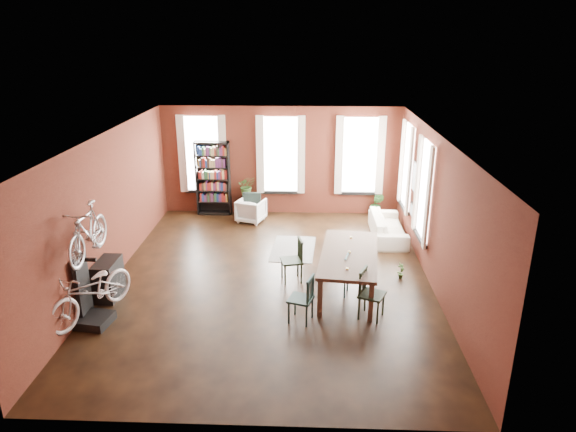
{
  "coord_description": "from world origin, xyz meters",
  "views": [
    {
      "loc": [
        0.8,
        -10.23,
        5.21
      ],
      "look_at": [
        0.37,
        0.6,
        1.29
      ],
      "focal_mm": 32.0,
      "sensor_mm": 36.0,
      "label": 1
    }
  ],
  "objects_px": {
    "dining_table": "(348,272)",
    "plant_stand": "(248,204)",
    "dining_chair_a": "(301,299)",
    "bicycle_floor": "(88,268)",
    "console_table": "(108,279)",
    "white_armchair": "(251,209)",
    "dining_chair_b": "(292,260)",
    "dining_chair_d": "(354,276)",
    "bike_trainer": "(95,320)",
    "bookshelf": "(213,178)",
    "cream_sofa": "(388,223)",
    "dining_chair_c": "(372,294)"
  },
  "relations": [
    {
      "from": "white_armchair",
      "to": "bicycle_floor",
      "type": "xyz_separation_m",
      "value": [
        -2.33,
        -5.65,
        0.79
      ]
    },
    {
      "from": "dining_chair_a",
      "to": "dining_chair_b",
      "type": "height_order",
      "value": "dining_chair_b"
    },
    {
      "from": "plant_stand",
      "to": "cream_sofa",
      "type": "bearing_deg",
      "value": -23.3
    },
    {
      "from": "dining_table",
      "to": "dining_chair_d",
      "type": "relative_size",
      "value": 2.87
    },
    {
      "from": "dining_chair_c",
      "to": "bookshelf",
      "type": "bearing_deg",
      "value": 58.7
    },
    {
      "from": "dining_table",
      "to": "dining_chair_b",
      "type": "relative_size",
      "value": 2.62
    },
    {
      "from": "dining_chair_d",
      "to": "console_table",
      "type": "relative_size",
      "value": 1.1
    },
    {
      "from": "dining_table",
      "to": "cream_sofa",
      "type": "xyz_separation_m",
      "value": [
        1.27,
        3.03,
        -0.02
      ]
    },
    {
      "from": "dining_chair_b",
      "to": "bike_trainer",
      "type": "bearing_deg",
      "value": -75.33
    },
    {
      "from": "cream_sofa",
      "to": "bike_trainer",
      "type": "height_order",
      "value": "cream_sofa"
    },
    {
      "from": "cream_sofa",
      "to": "bicycle_floor",
      "type": "relative_size",
      "value": 1.06
    },
    {
      "from": "dining_chair_a",
      "to": "white_armchair",
      "type": "height_order",
      "value": "dining_chair_a"
    },
    {
      "from": "bookshelf",
      "to": "dining_chair_d",
      "type": "bearing_deg",
      "value": -52.68
    },
    {
      "from": "dining_chair_c",
      "to": "console_table",
      "type": "height_order",
      "value": "dining_chair_c"
    },
    {
      "from": "console_table",
      "to": "bicycle_floor",
      "type": "relative_size",
      "value": 0.41
    },
    {
      "from": "bookshelf",
      "to": "console_table",
      "type": "bearing_deg",
      "value": -103.83
    },
    {
      "from": "white_armchair",
      "to": "dining_table",
      "type": "bearing_deg",
      "value": 139.84
    },
    {
      "from": "dining_table",
      "to": "console_table",
      "type": "distance_m",
      "value": 4.99
    },
    {
      "from": "dining_chair_c",
      "to": "bicycle_floor",
      "type": "relative_size",
      "value": 0.5
    },
    {
      "from": "dining_chair_c",
      "to": "white_armchair",
      "type": "xyz_separation_m",
      "value": [
        -2.87,
        5.2,
        -0.12
      ]
    },
    {
      "from": "dining_chair_c",
      "to": "cream_sofa",
      "type": "height_order",
      "value": "dining_chair_c"
    },
    {
      "from": "white_armchair",
      "to": "cream_sofa",
      "type": "relative_size",
      "value": 0.35
    },
    {
      "from": "dining_chair_d",
      "to": "bike_trainer",
      "type": "height_order",
      "value": "dining_chair_d"
    },
    {
      "from": "dining_chair_c",
      "to": "console_table",
      "type": "bearing_deg",
      "value": 107.24
    },
    {
      "from": "dining_table",
      "to": "dining_chair_a",
      "type": "relative_size",
      "value": 2.7
    },
    {
      "from": "console_table",
      "to": "plant_stand",
      "type": "relative_size",
      "value": 1.33
    },
    {
      "from": "dining_chair_a",
      "to": "dining_table",
      "type": "bearing_deg",
      "value": 160.4
    },
    {
      "from": "dining_chair_d",
      "to": "bicycle_floor",
      "type": "bearing_deg",
      "value": 119.4
    },
    {
      "from": "dining_chair_a",
      "to": "console_table",
      "type": "distance_m",
      "value": 4.06
    },
    {
      "from": "bike_trainer",
      "to": "console_table",
      "type": "bearing_deg",
      "value": 95.51
    },
    {
      "from": "bookshelf",
      "to": "console_table",
      "type": "height_order",
      "value": "bookshelf"
    },
    {
      "from": "dining_chair_b",
      "to": "plant_stand",
      "type": "relative_size",
      "value": 1.6
    },
    {
      "from": "dining_chair_a",
      "to": "bike_trainer",
      "type": "xyz_separation_m",
      "value": [
        -3.87,
        -0.29,
        -0.38
      ]
    },
    {
      "from": "cream_sofa",
      "to": "plant_stand",
      "type": "height_order",
      "value": "cream_sofa"
    },
    {
      "from": "white_armchair",
      "to": "bike_trainer",
      "type": "distance_m",
      "value": 6.14
    },
    {
      "from": "white_armchair",
      "to": "bicycle_floor",
      "type": "bearing_deg",
      "value": 85.96
    },
    {
      "from": "bike_trainer",
      "to": "plant_stand",
      "type": "bearing_deg",
      "value": 70.9
    },
    {
      "from": "dining_chair_a",
      "to": "bicycle_floor",
      "type": "distance_m",
      "value": 3.92
    },
    {
      "from": "dining_chair_a",
      "to": "console_table",
      "type": "bearing_deg",
      "value": -83.19
    },
    {
      "from": "dining_chair_d",
      "to": "cream_sofa",
      "type": "height_order",
      "value": "dining_chair_d"
    },
    {
      "from": "dining_chair_a",
      "to": "cream_sofa",
      "type": "height_order",
      "value": "dining_chair_a"
    },
    {
      "from": "bookshelf",
      "to": "white_armchair",
      "type": "bearing_deg",
      "value": -27.96
    },
    {
      "from": "dining_table",
      "to": "bookshelf",
      "type": "bearing_deg",
      "value": 134.88
    },
    {
      "from": "dining_table",
      "to": "white_armchair",
      "type": "distance_m",
      "value": 4.81
    },
    {
      "from": "dining_table",
      "to": "plant_stand",
      "type": "height_order",
      "value": "dining_table"
    },
    {
      "from": "console_table",
      "to": "dining_chair_d",
      "type": "bearing_deg",
      "value": 2.62
    },
    {
      "from": "dining_chair_a",
      "to": "bookshelf",
      "type": "relative_size",
      "value": 0.43
    },
    {
      "from": "white_armchair",
      "to": "dining_chair_b",
      "type": "bearing_deg",
      "value": 127.66
    },
    {
      "from": "dining_chair_c",
      "to": "white_armchair",
      "type": "relative_size",
      "value": 1.33
    },
    {
      "from": "dining_chair_b",
      "to": "bookshelf",
      "type": "xyz_separation_m",
      "value": [
        -2.47,
        4.33,
        0.62
      ]
    }
  ]
}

